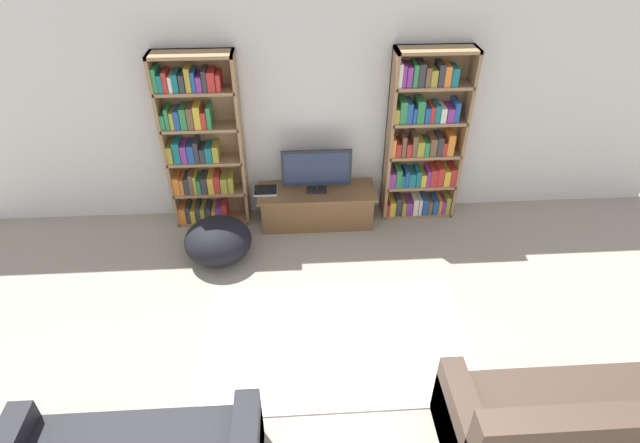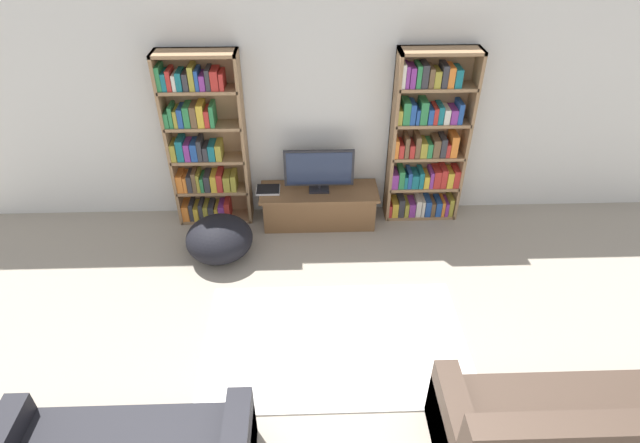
# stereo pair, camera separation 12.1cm
# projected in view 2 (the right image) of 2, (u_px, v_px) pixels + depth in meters

# --- Properties ---
(wall_back) EXTENTS (8.80, 0.06, 2.60)m
(wall_back) POSITION_uv_depth(u_px,v_px,m) (316.00, 114.00, 5.78)
(wall_back) COLOR silver
(wall_back) RESTS_ON ground_plane
(bookshelf_left) EXTENTS (0.89, 0.30, 2.09)m
(bookshelf_left) POSITION_uv_depth(u_px,v_px,m) (204.00, 144.00, 5.77)
(bookshelf_left) COLOR #93704C
(bookshelf_left) RESTS_ON ground_plane
(bookshelf_right) EXTENTS (0.89, 0.30, 2.09)m
(bookshelf_right) POSITION_uv_depth(u_px,v_px,m) (427.00, 143.00, 5.85)
(bookshelf_right) COLOR #93704C
(bookshelf_right) RESTS_ON ground_plane
(tv_stand) EXTENTS (1.43, 0.52, 0.45)m
(tv_stand) POSITION_uv_depth(u_px,v_px,m) (319.00, 206.00, 6.15)
(tv_stand) COLOR brown
(tv_stand) RESTS_ON ground_plane
(television) EXTENTS (0.82, 0.16, 0.54)m
(television) POSITION_uv_depth(u_px,v_px,m) (319.00, 170.00, 5.85)
(television) COLOR black
(television) RESTS_ON tv_stand
(laptop) EXTENTS (0.28, 0.23, 0.03)m
(laptop) POSITION_uv_depth(u_px,v_px,m) (268.00, 190.00, 6.01)
(laptop) COLOR silver
(laptop) RESTS_ON tv_stand
(area_rug) EXTENTS (2.45, 1.50, 0.02)m
(area_rug) POSITION_uv_depth(u_px,v_px,m) (336.00, 342.00, 4.69)
(area_rug) COLOR white
(area_rug) RESTS_ON ground_plane
(couch_right_sofa) EXTENTS (2.04, 0.83, 0.94)m
(couch_right_sofa) POSITION_uv_depth(u_px,v_px,m) (584.00, 437.00, 3.58)
(couch_right_sofa) COLOR #423328
(couch_right_sofa) RESTS_ON ground_plane
(beanbag_ottoman) EXTENTS (0.75, 0.75, 0.47)m
(beanbag_ottoman) POSITION_uv_depth(u_px,v_px,m) (219.00, 239.00, 5.61)
(beanbag_ottoman) COLOR black
(beanbag_ottoman) RESTS_ON ground_plane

